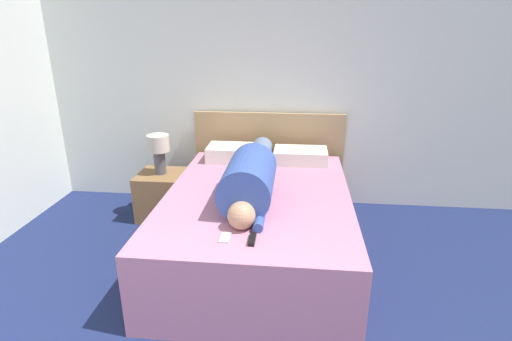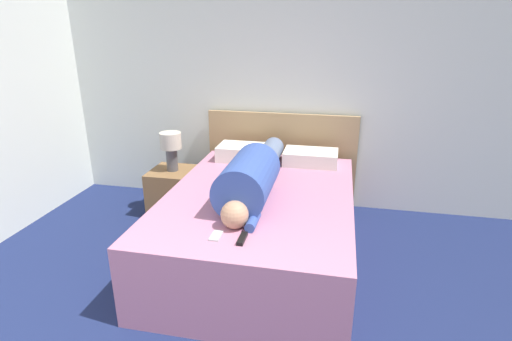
{
  "view_description": "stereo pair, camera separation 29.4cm",
  "coord_description": "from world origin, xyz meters",
  "views": [
    {
      "loc": [
        0.32,
        -0.63,
        1.87
      ],
      "look_at": [
        0.02,
        2.19,
        0.84
      ],
      "focal_mm": 28.0,
      "sensor_mm": 36.0,
      "label": 1
    },
    {
      "loc": [
        0.61,
        -0.59,
        1.87
      ],
      "look_at": [
        0.02,
        2.19,
        0.84
      ],
      "focal_mm": 28.0,
      "sensor_mm": 36.0,
      "label": 2
    }
  ],
  "objects": [
    {
      "name": "wall_back",
      "position": [
        0.0,
        3.58,
        1.3
      ],
      "size": [
        5.89,
        0.06,
        2.6
      ],
      "color": "silver",
      "rests_on": "ground_plane"
    },
    {
      "name": "person_lying",
      "position": [
        -0.03,
        2.3,
        0.76
      ],
      "size": [
        0.38,
        1.69,
        0.38
      ],
      "color": "tan",
      "rests_on": "bed"
    },
    {
      "name": "table_lamp",
      "position": [
        -1.03,
        3.02,
        0.73
      ],
      "size": [
        0.21,
        0.21,
        0.4
      ],
      "color": "#4C4C51",
      "rests_on": "nightstand"
    },
    {
      "name": "pillow_near_headboard",
      "position": [
        -0.29,
        3.16,
        0.67
      ],
      "size": [
        0.55,
        0.34,
        0.15
      ],
      "color": "silver",
      "rests_on": "bed"
    },
    {
      "name": "pillow_second",
      "position": [
        0.37,
        3.16,
        0.66
      ],
      "size": [
        0.52,
        0.34,
        0.13
      ],
      "color": "silver",
      "rests_on": "bed"
    },
    {
      "name": "nightstand",
      "position": [
        -1.03,
        3.02,
        0.23
      ],
      "size": [
        0.46,
        0.46,
        0.47
      ],
      "color": "brown",
      "rests_on": "ground_plane"
    },
    {
      "name": "bed",
      "position": [
        0.02,
        2.34,
        0.3
      ],
      "size": [
        1.48,
        2.09,
        0.59
      ],
      "color": "#B2708E",
      "rests_on": "ground_plane"
    },
    {
      "name": "cell_phone",
      "position": [
        -0.11,
        1.58,
        0.6
      ],
      "size": [
        0.06,
        0.13,
        0.01
      ],
      "color": "#B2B7BC",
      "rests_on": "bed"
    },
    {
      "name": "headboard",
      "position": [
        0.02,
        3.51,
        0.51
      ],
      "size": [
        1.6,
        0.04,
        1.01
      ],
      "color": "tan",
      "rests_on": "ground_plane"
    },
    {
      "name": "tv_remote",
      "position": [
        0.06,
        1.57,
        0.6
      ],
      "size": [
        0.04,
        0.15,
        0.02
      ],
      "color": "black",
      "rests_on": "bed"
    }
  ]
}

